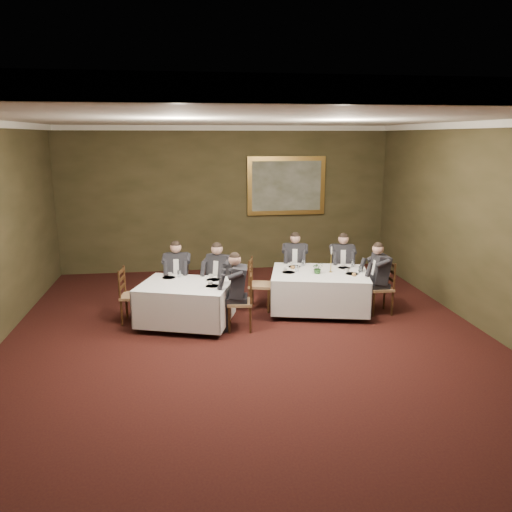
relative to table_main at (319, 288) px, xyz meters
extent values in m
plane|color=black|center=(-1.48, -1.66, -0.45)|extent=(10.00, 10.00, 0.00)
cube|color=silver|center=(-1.48, -1.66, 3.05)|extent=(8.00, 10.00, 0.10)
cube|color=#312E18|center=(-1.48, 3.34, 1.30)|extent=(8.00, 0.10, 3.50)
cube|color=#312E18|center=(-1.48, -6.66, 1.30)|extent=(8.00, 0.10, 3.50)
cube|color=#312E18|center=(2.52, -1.66, 1.30)|extent=(0.10, 10.00, 3.50)
cube|color=white|center=(-1.48, 3.29, 2.99)|extent=(8.00, 0.10, 0.12)
cube|color=white|center=(-1.48, -6.61, 2.99)|extent=(8.00, 0.10, 0.12)
cube|color=black|center=(0.00, 0.00, 0.28)|extent=(1.96, 1.64, 0.04)
cube|color=white|center=(0.00, 0.00, 0.31)|extent=(2.03, 1.71, 0.02)
cube|color=white|center=(0.00, 0.00, -0.02)|extent=(2.05, 1.73, 0.65)
cube|color=black|center=(-2.51, -0.40, 0.28)|extent=(1.74, 1.51, 0.04)
cube|color=white|center=(-2.51, -0.40, 0.31)|extent=(1.82, 1.58, 0.02)
cube|color=white|center=(-2.51, -0.40, -0.02)|extent=(1.84, 1.61, 0.65)
cube|color=olive|center=(-0.26, 0.99, 0.04)|extent=(0.53, 0.51, 0.05)
cube|color=black|center=(-0.22, 1.18, 0.28)|extent=(0.38, 0.12, 0.54)
cube|color=black|center=(-0.26, 0.99, 0.41)|extent=(0.48, 0.40, 0.55)
sphere|color=tan|center=(-0.26, 0.99, 0.79)|extent=(0.25, 0.25, 0.21)
cube|color=olive|center=(0.67, 0.78, 0.04)|extent=(0.51, 0.49, 0.05)
cube|color=black|center=(0.71, 0.96, 0.28)|extent=(0.38, 0.10, 0.54)
cube|color=black|center=(0.67, 0.78, 0.41)|extent=(0.47, 0.38, 0.55)
sphere|color=tan|center=(0.67, 0.78, 0.79)|extent=(0.24, 0.24, 0.21)
cube|color=olive|center=(-1.09, 0.25, 0.04)|extent=(0.52, 0.54, 0.05)
cube|color=black|center=(-1.28, 0.31, 0.28)|extent=(0.13, 0.37, 0.54)
cube|color=olive|center=(1.09, -0.25, 0.04)|extent=(0.42, 0.44, 0.05)
cube|color=black|center=(1.28, -0.25, 0.28)|extent=(0.03, 0.38, 0.54)
cube|color=black|center=(1.09, -0.25, 0.41)|extent=(0.31, 0.42, 0.55)
sphere|color=tan|center=(1.09, -0.25, 0.79)|extent=(0.21, 0.21, 0.21)
cube|color=olive|center=(-2.66, 0.47, 0.04)|extent=(0.47, 0.45, 0.05)
cube|color=black|center=(-2.65, 0.66, 0.28)|extent=(0.38, 0.06, 0.54)
cube|color=black|center=(-2.66, 0.47, 0.41)|extent=(0.44, 0.34, 0.55)
sphere|color=tan|center=(-2.66, 0.47, 0.79)|extent=(0.22, 0.22, 0.21)
cube|color=olive|center=(-1.87, 0.21, 0.04)|extent=(0.60, 0.59, 0.05)
cube|color=black|center=(-1.77, 0.37, 0.28)|extent=(0.34, 0.23, 0.54)
cube|color=black|center=(-1.87, 0.21, 0.41)|extent=(0.52, 0.49, 0.55)
sphere|color=tan|center=(-1.87, 0.21, 0.79)|extent=(0.29, 0.29, 0.21)
cube|color=olive|center=(-1.59, -0.70, 0.04)|extent=(0.47, 0.49, 0.05)
cube|color=black|center=(-1.40, -0.73, 0.28)|extent=(0.08, 0.38, 0.54)
cube|color=black|center=(-1.59, -0.70, 0.41)|extent=(0.36, 0.46, 0.55)
sphere|color=tan|center=(-1.59, -0.70, 0.79)|extent=(0.23, 0.23, 0.21)
cube|color=olive|center=(-3.43, -0.10, 0.04)|extent=(0.47, 0.49, 0.05)
cube|color=black|center=(-3.62, -0.08, 0.28)|extent=(0.08, 0.38, 0.54)
imported|color=#2D5926|center=(-0.06, -0.07, 0.43)|extent=(0.21, 0.18, 0.23)
cylinder|color=gold|center=(0.20, -0.01, 0.33)|extent=(0.07, 0.07, 0.02)
cylinder|color=gold|center=(0.20, -0.01, 0.50)|extent=(0.02, 0.02, 0.34)
cylinder|color=white|center=(0.20, -0.01, 0.75)|extent=(0.02, 0.02, 0.15)
cylinder|color=white|center=(-0.38, 0.47, 0.32)|extent=(0.25, 0.25, 0.01)
cylinder|color=white|center=(-0.38, 0.62, 0.35)|extent=(0.08, 0.08, 0.05)
cylinder|color=white|center=(-0.21, 0.47, 0.39)|extent=(0.06, 0.06, 0.14)
cylinder|color=white|center=(-2.80, 0.03, 0.32)|extent=(0.25, 0.25, 0.01)
cylinder|color=white|center=(-2.80, 0.18, 0.35)|extent=(0.08, 0.08, 0.05)
cylinder|color=white|center=(-2.63, 0.03, 0.39)|extent=(0.06, 0.06, 0.14)
cube|color=#BE9945|center=(0.00, 3.28, 1.62)|extent=(1.93, 0.08, 1.42)
cube|color=#474931|center=(0.00, 3.23, 1.62)|extent=(1.71, 0.01, 1.20)
camera|label=1|loc=(-2.45, -8.77, 2.80)|focal=35.00mm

